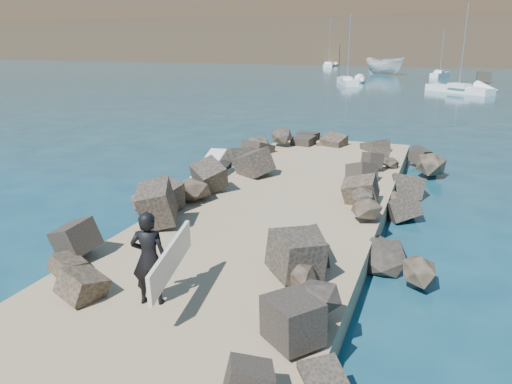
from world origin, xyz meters
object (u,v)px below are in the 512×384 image
surfer_with_board (152,258)px  sailboat_a (347,82)px  surfboard_resting (209,167)px  boat_imported (385,65)px

surfer_with_board → sailboat_a: size_ratio=0.27×
surfboard_resting → sailboat_a: bearing=87.2°
boat_imported → sailboat_a: bearing=-154.4°
boat_imported → surfboard_resting: bearing=-146.8°
surfboard_resting → surfer_with_board: surfer_with_board is taller
surfboard_resting → boat_imported: bearing=84.0°
boat_imported → sailboat_a: sailboat_a is taller
surfboard_resting → sailboat_a: size_ratio=0.29×
surfboard_resting → surfer_with_board: size_ratio=1.09×
surfer_with_board → sailboat_a: (-6.48, 53.66, -1.14)m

